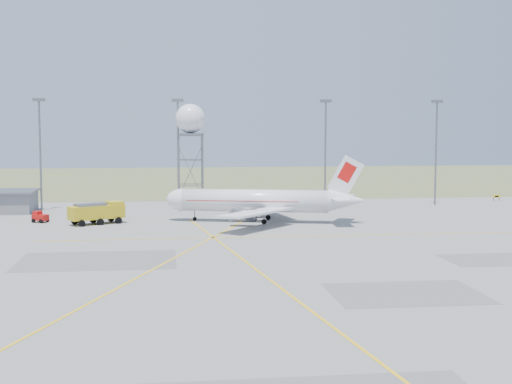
{
  "coord_description": "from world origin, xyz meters",
  "views": [
    {
      "loc": [
        -11.64,
        -67.59,
        15.44
      ],
      "look_at": [
        1.47,
        40.0,
        5.4
      ],
      "focal_mm": 50.0,
      "sensor_mm": 36.0,
      "label": 1
    }
  ],
  "objects": [
    {
      "name": "baggage_tug",
      "position": [
        -32.41,
        49.42,
        0.69
      ],
      "size": [
        2.77,
        2.67,
        1.81
      ],
      "rotation": [
        0.0,
        0.0,
        -0.51
      ],
      "color": "#BB110D",
      "rests_on": "ground"
    },
    {
      "name": "mast_c",
      "position": [
        18.0,
        66.0,
        12.07
      ],
      "size": [
        2.2,
        0.5,
        20.5
      ],
      "color": "slate",
      "rests_on": "ground"
    },
    {
      "name": "ground",
      "position": [
        0.0,
        0.0,
        0.0
      ],
      "size": [
        400.0,
        400.0,
        0.0
      ],
      "primitive_type": "plane",
      "color": "gray",
      "rests_on": "ground"
    },
    {
      "name": "taxi_sign_near",
      "position": [
        55.6,
        72.0,
        0.89
      ],
      "size": [
        1.6,
        0.17,
        1.2
      ],
      "color": "black",
      "rests_on": "ground"
    },
    {
      "name": "airliner_main",
      "position": [
        2.54,
        45.71,
        3.35
      ],
      "size": [
        31.78,
        30.2,
        10.94
      ],
      "rotation": [
        0.0,
        0.0,
        2.88
      ],
      "color": "white",
      "rests_on": "ground"
    },
    {
      "name": "radar_tower",
      "position": [
        -7.77,
        63.9,
        10.95
      ],
      "size": [
        5.39,
        5.39,
        19.51
      ],
      "color": "slate",
      "rests_on": "ground"
    },
    {
      "name": "grass_strip",
      "position": [
        0.0,
        140.0,
        0.01
      ],
      "size": [
        400.0,
        120.0,
        0.03
      ],
      "primitive_type": "cube",
      "color": "#5A6C3B",
      "rests_on": "ground"
    },
    {
      "name": "mast_b",
      "position": [
        -10.0,
        66.0,
        12.07
      ],
      "size": [
        2.2,
        0.5,
        20.5
      ],
      "color": "slate",
      "rests_on": "ground"
    },
    {
      "name": "mast_a",
      "position": [
        -35.0,
        66.0,
        12.07
      ],
      "size": [
        2.2,
        0.5,
        20.5
      ],
      "color": "slate",
      "rests_on": "ground"
    },
    {
      "name": "mast_d",
      "position": [
        40.0,
        66.0,
        12.07
      ],
      "size": [
        2.2,
        0.5,
        20.5
      ],
      "color": "slate",
      "rests_on": "ground"
    },
    {
      "name": "fire_truck",
      "position": [
        -22.94,
        46.36,
        1.65
      ],
      "size": [
        8.92,
        6.56,
        3.43
      ],
      "rotation": [
        0.0,
        0.0,
        0.49
      ],
      "color": "gold",
      "rests_on": "ground"
    }
  ]
}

